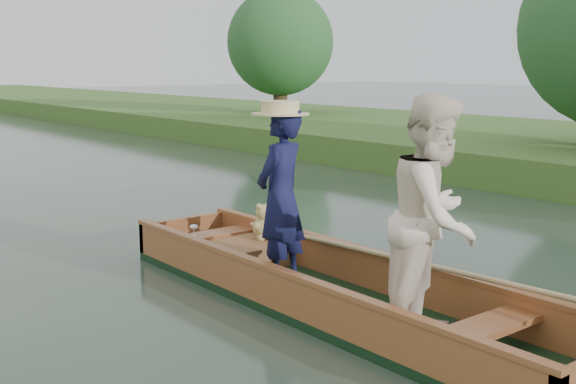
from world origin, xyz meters
TOP-DOWN VIEW (x-y plane):
  - ground at (0.00, 0.00)m, footprint 120.00×120.00m
  - trees_far at (3.49, 6.21)m, footprint 22.02×14.60m
  - punt at (-0.00, -0.27)m, footprint 1.12×5.06m

SIDE VIEW (x-z plane):
  - ground at x=0.00m, z-range 0.00..0.00m
  - punt at x=0.00m, z-range -0.29..1.60m
  - trees_far at x=3.49m, z-range 0.28..4.87m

